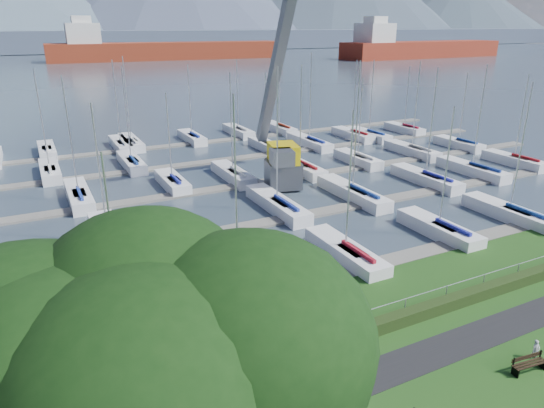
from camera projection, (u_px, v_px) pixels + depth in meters
path at (414, 360)px, 23.03m from camera, size 160.00×2.00×0.04m
water at (50, 58)px, 243.45m from camera, size 800.00×540.00×0.20m
hedge at (380, 326)px, 25.09m from camera, size 80.00×0.70×0.70m
fence at (376, 308)px, 25.13m from camera, size 80.00×0.04×0.04m
foothill at (41, 41)px, 299.87m from camera, size 900.00×80.00×12.00m
docks at (208, 191)px, 47.40m from camera, size 90.00×41.60×0.25m
bench_right at (529, 364)px, 22.18m from camera, size 1.84×0.62×0.85m
person at (536, 348)px, 23.02m from camera, size 0.46×0.34×1.13m
tree at (105, 367)px, 9.10m from camera, size 9.43×7.69×11.92m
crane at (282, 130)px, 47.59m from camera, size 5.22×13.45×22.35m
cargo_ship_mid at (161, 51)px, 229.09m from camera, size 110.70×22.66×21.50m
cargo_ship_east at (416, 50)px, 241.98m from camera, size 91.29×21.18×21.50m
sailboat_fleet at (176, 131)px, 47.37m from camera, size 74.75×49.36×12.73m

